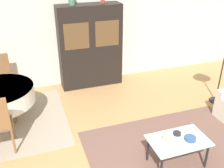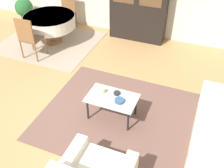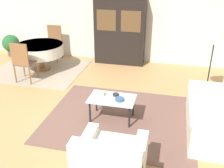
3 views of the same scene
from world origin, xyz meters
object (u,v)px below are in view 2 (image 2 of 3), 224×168
at_px(bowl, 119,101).
at_px(bowl_small, 117,93).
at_px(coffee_table, 112,100).
at_px(dining_chair_near, 29,36).
at_px(display_cabinet, 139,4).
at_px(dining_chair_far, 67,9).
at_px(dining_table, 50,21).
at_px(cup, 103,91).
at_px(potted_plant, 24,8).

xyz_separation_m(bowl, bowl_small, (-0.11, 0.17, -0.00)).
xyz_separation_m(coffee_table, dining_chair_near, (-2.51, 1.14, 0.18)).
bearing_deg(coffee_table, bowl_small, 69.95).
bearing_deg(display_cabinet, dining_chair_far, -174.79).
bearing_deg(dining_chair_far, bowl, 132.30).
xyz_separation_m(display_cabinet, dining_table, (-2.01, -1.05, -0.37)).
xyz_separation_m(coffee_table, dining_chair_far, (-2.51, 2.88, 0.18)).
xyz_separation_m(coffee_table, bowl, (0.16, -0.05, 0.08)).
xyz_separation_m(dining_table, cup, (2.32, -1.95, -0.08)).
bearing_deg(dining_chair_far, potted_plant, 0.67).
xyz_separation_m(display_cabinet, cup, (0.32, -3.00, -0.45)).
relative_size(dining_chair_far, cup, 11.47).
relative_size(coffee_table, potted_plant, 1.29).
bearing_deg(dining_chair_near, dining_table, 90.00).
bearing_deg(bowl_small, bowl, -56.88).
height_order(dining_chair_near, bowl_small, dining_chair_near).
distance_m(display_cabinet, dining_table, 2.30).
relative_size(coffee_table, cup, 9.76).
bearing_deg(bowl, dining_chair_far, 132.30).
relative_size(dining_chair_near, potted_plant, 1.51).
bearing_deg(display_cabinet, dining_table, -152.34).
xyz_separation_m(dining_chair_near, bowl_small, (2.56, -1.02, -0.10)).
relative_size(dining_chair_near, dining_chair_far, 1.00).
distance_m(coffee_table, potted_plant, 4.91).
bearing_deg(coffee_table, display_cabinet, 99.39).
bearing_deg(dining_chair_far, dining_chair_near, 90.00).
distance_m(bowl, bowl_small, 0.21).
xyz_separation_m(coffee_table, dining_table, (-2.51, 2.01, 0.18)).
bearing_deg(potted_plant, bowl_small, -34.24).
height_order(coffee_table, dining_chair_near, dining_chair_near).
relative_size(coffee_table, dining_chair_far, 0.85).
relative_size(dining_table, potted_plant, 1.90).
height_order(dining_table, bowl, dining_table).
distance_m(dining_table, dining_chair_far, 0.87).
distance_m(coffee_table, dining_table, 3.22).
distance_m(dining_table, dining_chair_near, 0.87).
bearing_deg(dining_chair_near, dining_chair_far, 90.00).
xyz_separation_m(dining_table, dining_chair_far, (0.00, 0.87, -0.00)).
relative_size(dining_table, dining_chair_far, 1.26).
bearing_deg(potted_plant, bowl, -35.14).
height_order(dining_table, dining_chair_near, dining_chair_near).
height_order(display_cabinet, dining_chair_far, display_cabinet).
xyz_separation_m(coffee_table, bowl_small, (0.04, 0.12, 0.07)).
relative_size(cup, bowl_small, 0.76).
xyz_separation_m(dining_chair_near, potted_plant, (-1.47, 1.72, -0.20)).
height_order(coffee_table, dining_chair_far, dining_chair_far).
bearing_deg(dining_table, potted_plant, 149.97).
distance_m(dining_table, bowl, 3.38).
bearing_deg(dining_chair_near, display_cabinet, 43.74).
distance_m(dining_chair_near, dining_chair_far, 1.74).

